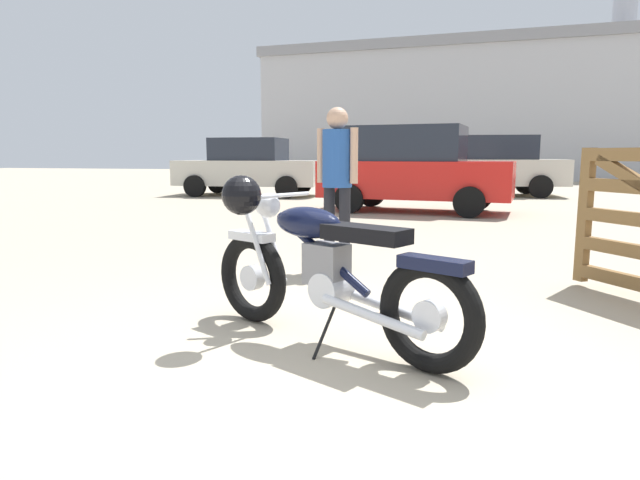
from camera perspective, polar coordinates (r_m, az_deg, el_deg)
name	(u,v)px	position (r m, az deg, el deg)	size (l,w,h in m)	color
ground_plane	(328,364)	(3.25, 0.79, -12.63)	(80.00, 80.00, 0.00)	tan
vintage_motorcycle	(320,267)	(3.48, -0.02, -2.78)	(1.90, 1.05, 1.07)	black
bystander	(337,172)	(5.67, 1.77, 7.05)	(0.45, 0.30, 1.66)	black
silver_sedan_mid	(412,168)	(11.87, 9.47, 7.32)	(4.08, 2.19, 1.78)	black
blue_hatchback_right	(477,163)	(17.06, 15.85, 7.59)	(4.86, 2.35, 1.74)	black
white_estate_far	(250,167)	(16.51, -7.26, 7.46)	(4.27, 2.06, 1.67)	black
industrial_building	(495,112)	(31.81, 17.60, 12.40)	(24.41, 10.75, 13.35)	#B2B2B7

